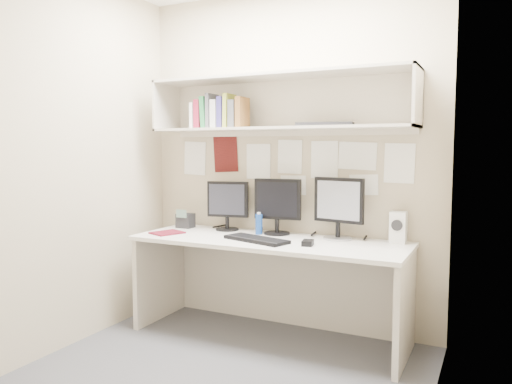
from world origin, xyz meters
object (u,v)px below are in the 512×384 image
at_px(speaker, 398,227).
at_px(desk_phone, 185,220).
at_px(monitor_center, 277,204).
at_px(keyboard, 256,239).
at_px(desk, 269,288).
at_px(monitor_right, 339,206).
at_px(monitor_left, 228,203).
at_px(maroon_notebook, 167,233).

bearing_deg(speaker, desk_phone, -178.31).
height_order(monitor_center, speaker, monitor_center).
relative_size(keyboard, desk_phone, 3.16).
height_order(desk, desk_phone, desk_phone).
distance_m(monitor_center, desk_phone, 0.83).
distance_m(desk, monitor_right, 0.79).
relative_size(monitor_left, desk_phone, 2.51).
relative_size(maroon_notebook, desk_phone, 1.45).
relative_size(desk, speaker, 9.17).
bearing_deg(monitor_left, monitor_center, -11.69).
height_order(monitor_center, monitor_right, monitor_right).
relative_size(desk, monitor_left, 5.12).
distance_m(monitor_left, desk_phone, 0.41).
bearing_deg(monitor_right, desk, -143.78).
bearing_deg(desk_phone, keyboard, -18.59).
relative_size(desk, maroon_notebook, 8.89).
xyz_separation_m(monitor_left, keyboard, (0.42, -0.34, -0.21)).
distance_m(monitor_right, desk_phone, 1.30).
xyz_separation_m(monitor_left, speaker, (1.33, 0.04, -0.11)).
bearing_deg(desk_phone, maroon_notebook, -82.09).
bearing_deg(monitor_right, monitor_left, -169.71).
xyz_separation_m(desk, speaker, (0.87, 0.26, 0.47)).
relative_size(monitor_center, monitor_right, 0.95).
xyz_separation_m(monitor_left, maroon_notebook, (-0.34, -0.35, -0.21)).
bearing_deg(speaker, monitor_center, -178.90).
bearing_deg(maroon_notebook, monitor_left, 68.21).
bearing_deg(desk, monitor_center, 97.35).
height_order(monitor_center, maroon_notebook, monitor_center).
height_order(speaker, maroon_notebook, speaker).
height_order(desk, speaker, speaker).
bearing_deg(desk, monitor_right, 25.92).
relative_size(monitor_center, keyboard, 0.86).
xyz_separation_m(keyboard, desk_phone, (-0.79, 0.28, 0.05)).
distance_m(monitor_center, keyboard, 0.40).
bearing_deg(keyboard, desk_phone, 177.79).
distance_m(speaker, maroon_notebook, 1.72).
distance_m(keyboard, maroon_notebook, 0.76).
bearing_deg(monitor_right, speaker, 15.40).
distance_m(keyboard, desk_phone, 0.84).
xyz_separation_m(monitor_left, desk_phone, (-0.37, -0.05, -0.16)).
distance_m(monitor_left, keyboard, 0.57).
height_order(monitor_right, speaker, monitor_right).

